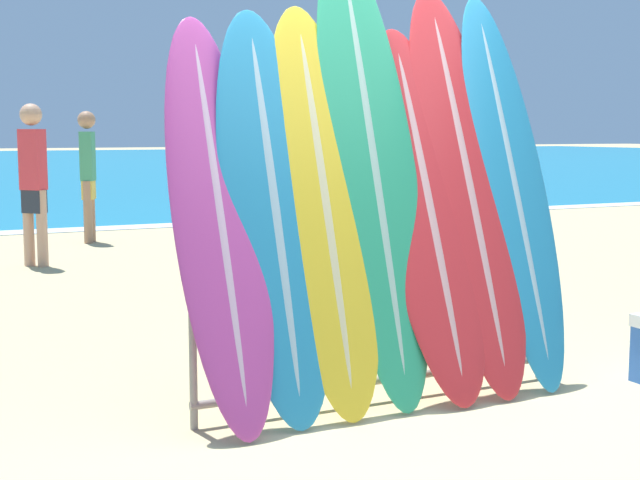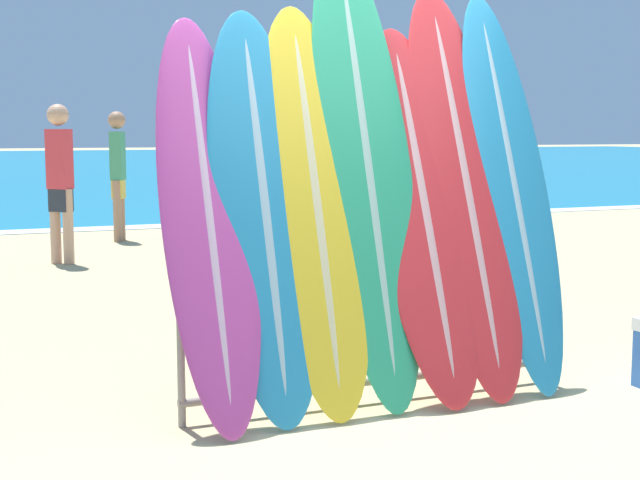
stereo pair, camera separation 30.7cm
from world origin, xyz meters
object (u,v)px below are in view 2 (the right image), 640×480
object	(u,v)px
person_far_left	(118,171)
surfboard_slot_2	(315,206)
surfboard_slot_0	(208,217)
surfboard_slot_5	(464,186)
surfboard_slot_6	(512,187)
person_near_water	(60,177)
person_far_right	(307,179)
surfboard_rack	(376,325)
surfboard_slot_1	(264,211)
person_mid_beach	(299,193)
surfboard_slot_4	(423,210)
surfboard_slot_3	(366,168)

from	to	relation	value
person_far_left	surfboard_slot_2	bearing A→B (deg)	-158.78
surfboard_slot_0	surfboard_slot_5	distance (m)	1.52
surfboard_slot_6	person_near_water	bearing A→B (deg)	108.14
person_far_right	surfboard_slot_0	bearing A→B (deg)	37.36
surfboard_slot_0	person_far_right	xyz separation A→B (m)	(2.19, 4.19, -0.05)
surfboard_rack	person_near_water	bearing A→B (deg)	99.48
person_far_left	surfboard_slot_1	bearing A→B (deg)	-160.89
person_near_water	person_far_left	world-z (taller)	person_near_water
person_mid_beach	surfboard_slot_4	bearing A→B (deg)	2.32
surfboard_rack	surfboard_slot_1	world-z (taller)	surfboard_slot_1
person_far_right	surfboard_slot_2	bearing A→B (deg)	43.99
person_near_water	surfboard_slot_4	bearing A→B (deg)	150.41
surfboard_slot_3	surfboard_slot_5	bearing A→B (deg)	-1.15
surfboard_slot_5	surfboard_slot_1	bearing A→B (deg)	-177.64
person_far_left	person_mid_beach	bearing A→B (deg)	-148.06
surfboard_slot_4	person_far_left	xyz separation A→B (m)	(-0.36, 7.79, -0.09)
surfboard_rack	surfboard_slot_0	bearing A→B (deg)	175.27
person_mid_beach	person_far_right	distance (m)	1.41
surfboard_slot_4	surfboard_slot_5	xyz separation A→B (m)	(0.29, 0.05, 0.12)
surfboard_rack	surfboard_slot_2	distance (m)	0.73
surfboard_rack	surfboard_slot_1	bearing A→B (deg)	173.48
surfboard_slot_0	surfboard_slot_2	bearing A→B (deg)	-0.12
surfboard_slot_6	surfboard_slot_0	bearing A→B (deg)	-178.97
surfboard_slot_0	surfboard_slot_5	xyz separation A→B (m)	(1.52, 0.05, 0.12)
surfboard_slot_0	person_mid_beach	size ratio (longest dim) A/B	1.21
surfboard_slot_4	surfboard_slot_6	distance (m)	0.62
person_mid_beach	surfboard_slot_2	bearing A→B (deg)	-9.63
surfboard_slot_1	surfboard_slot_6	xyz separation A→B (m)	(1.54, 0.04, 0.09)
surfboard_slot_3	person_mid_beach	xyz separation A→B (m)	(0.70, 2.85, -0.34)
surfboard_slot_4	surfboard_slot_1	bearing A→B (deg)	-179.70
surfboard_slot_2	surfboard_slot_1	bearing A→B (deg)	-179.21
surfboard_slot_3	person_near_water	world-z (taller)	surfboard_slot_3
surfboard_rack	surfboard_slot_6	bearing A→B (deg)	6.66
surfboard_rack	person_near_water	distance (m)	6.07
surfboard_slot_6	surfboard_slot_3	bearing A→B (deg)	178.48
surfboard_rack	person_mid_beach	xyz separation A→B (m)	(0.70, 2.98, 0.51)
surfboard_slot_3	person_far_right	xyz separation A→B (m)	(1.28, 4.13, -0.28)
surfboard_slot_1	surfboard_slot_3	distance (m)	0.65
surfboard_slot_6	surfboard_slot_1	bearing A→B (deg)	-178.58
surfboard_slot_2	person_far_right	bearing A→B (deg)	69.05
person_near_water	person_far_right	size ratio (longest dim) A/B	0.98
surfboard_slot_0	surfboard_slot_3	bearing A→B (deg)	3.62
surfboard_slot_2	surfboard_slot_5	world-z (taller)	surfboard_slot_5
surfboard_slot_5	person_mid_beach	world-z (taller)	surfboard_slot_5
surfboard_slot_2	person_mid_beach	xyz separation A→B (m)	(1.03, 2.91, -0.14)
surfboard_slot_0	surfboard_slot_3	world-z (taller)	surfboard_slot_3
surfboard_slot_0	surfboard_slot_6	size ratio (longest dim) A/B	0.90
surfboard_rack	surfboard_slot_4	bearing A→B (deg)	13.22
person_mid_beach	surfboard_slot_5	bearing A→B (deg)	8.01
person_mid_beach	surfboard_slot_3	bearing A→B (deg)	-4.03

